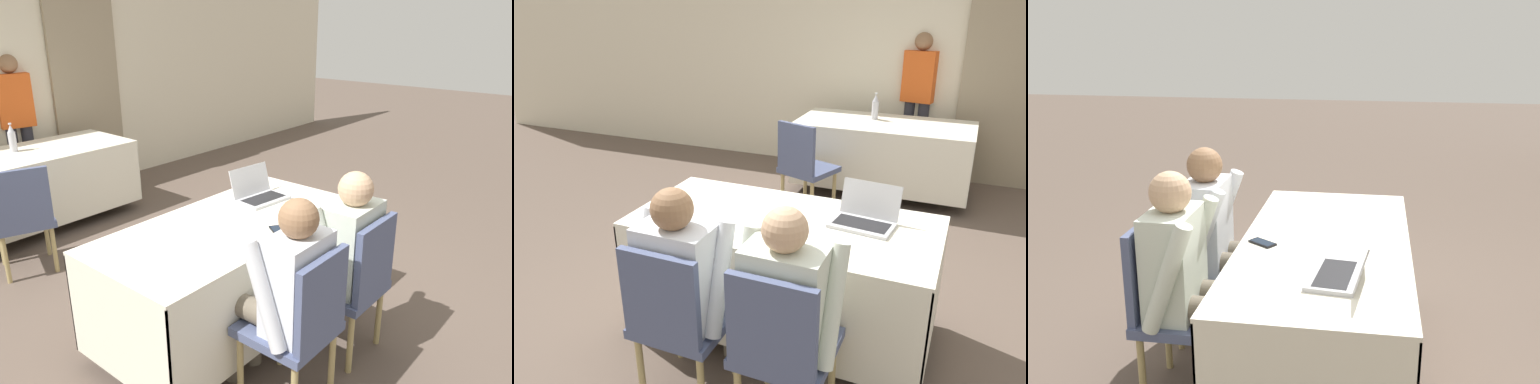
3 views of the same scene
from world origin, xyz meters
The scene contains 10 objects.
ground_plane centered at (0.00, 0.00, 0.00)m, with size 24.00×24.00×0.00m, color brown.
conference_table_near centered at (0.00, 0.00, 0.57)m, with size 1.76×0.85×0.75m.
laptop centered at (0.44, 0.12, 0.79)m, with size 0.37×0.31×0.22m.
cell_phone centered at (0.08, -0.31, 0.76)m, with size 0.13×0.15×0.01m.
paper_beside_laptop centered at (-0.16, -0.02, 0.75)m, with size 0.27×0.34×0.00m.
paper_centre_table centered at (-0.48, -0.18, 0.75)m, with size 0.24×0.32×0.00m.
chair_near_left centered at (-0.27, -0.73, 0.49)m, with size 0.44×0.44×0.89m.
chair_near_right centered at (0.27, -0.73, 0.49)m, with size 0.44×0.44×0.89m.
person_checkered_shirt centered at (-0.27, -0.63, 0.65)m, with size 0.50×0.52×1.15m.
person_white_shirt centered at (0.27, -0.63, 0.65)m, with size 0.50×0.52×1.15m.
Camera 3 is at (2.70, 0.23, 1.79)m, focal length 40.00 mm.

